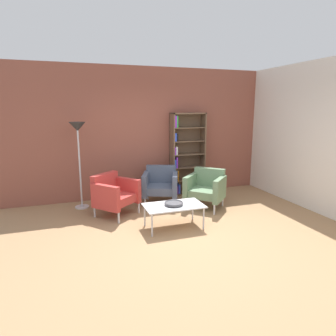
{
  "coord_description": "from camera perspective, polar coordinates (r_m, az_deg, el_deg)",
  "views": [
    {
      "loc": [
        -1.7,
        -4.05,
        2.01
      ],
      "look_at": [
        -0.03,
        0.84,
        0.95
      ],
      "focal_mm": 31.44,
      "sensor_mm": 36.0,
      "label": 1
    }
  ],
  "objects": [
    {
      "name": "ground_plane",
      "position": [
        4.83,
        3.67,
        -13.03
      ],
      "size": [
        8.32,
        8.32,
        0.0
      ],
      "primitive_type": "plane",
      "color": "#9E7751"
    },
    {
      "name": "brick_back_panel",
      "position": [
        6.75,
        -4.23,
        6.81
      ],
      "size": [
        6.4,
        0.12,
        2.9
      ],
      "primitive_type": "cube",
      "color": "brown",
      "rests_on": "ground_plane"
    },
    {
      "name": "plaster_right_partition",
      "position": [
        6.53,
        25.64,
        5.55
      ],
      "size": [
        0.12,
        5.2,
        2.9
      ],
      "primitive_type": "cube",
      "color": "silver",
      "rests_on": "ground_plane"
    },
    {
      "name": "bookshelf_tall",
      "position": [
        6.89,
        3.31,
        2.54
      ],
      "size": [
        0.8,
        0.3,
        1.9
      ],
      "color": "brown",
      "rests_on": "ground_plane"
    },
    {
      "name": "coffee_table_low",
      "position": [
        5.01,
        1.14,
        -7.54
      ],
      "size": [
        1.0,
        0.56,
        0.4
      ],
      "color": "silver",
      "rests_on": "ground_plane"
    },
    {
      "name": "decorative_bowl",
      "position": [
        4.99,
        1.14,
        -6.82
      ],
      "size": [
        0.32,
        0.32,
        0.05
      ],
      "color": "#4C4C51",
      "rests_on": "coffee_table_low"
    },
    {
      "name": "armchair_spare_guest",
      "position": [
        6.05,
        7.34,
        -3.79
      ],
      "size": [
        0.95,
        0.95,
        0.78
      ],
      "rotation": [
        0.0,
        0.0,
        -0.78
      ],
      "color": "slate",
      "rests_on": "ground_plane"
    },
    {
      "name": "armchair_near_window",
      "position": [
        6.27,
        -1.46,
        -3.13
      ],
      "size": [
        0.89,
        0.86,
        0.78
      ],
      "rotation": [
        0.0,
        0.0,
        -0.37
      ],
      "color": "#4C566B",
      "rests_on": "ground_plane"
    },
    {
      "name": "armchair_by_bookshelf",
      "position": [
        5.68,
        -10.43,
        -4.89
      ],
      "size": [
        0.95,
        0.94,
        0.78
      ],
      "rotation": [
        0.0,
        0.0,
        0.71
      ],
      "color": "#B73833",
      "rests_on": "ground_plane"
    },
    {
      "name": "floor_lamp_torchiere",
      "position": [
        6.05,
        -17.06,
        5.77
      ],
      "size": [
        0.32,
        0.32,
        1.74
      ],
      "color": "silver",
      "rests_on": "ground_plane"
    }
  ]
}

